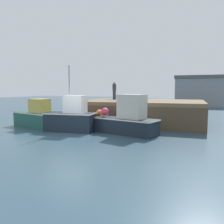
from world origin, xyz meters
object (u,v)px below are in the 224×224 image
object	(u,v)px
fishing_boat_near_left	(37,117)
fishing_boat_near_right	(71,118)
dockworker	(114,91)
fishing_boat_mid	(126,120)

from	to	relation	value
fishing_boat_near_left	fishing_boat_near_right	distance (m)	3.31
fishing_boat_near_left	dockworker	distance (m)	7.35
fishing_boat_near_right	dockworker	size ratio (longest dim) A/B	2.62
fishing_boat_mid	fishing_boat_near_left	bearing A→B (deg)	176.47
fishing_boat_near_right	fishing_boat_mid	bearing A→B (deg)	5.45
fishing_boat_near_right	fishing_boat_mid	world-z (taller)	fishing_boat_near_right
fishing_boat_mid	dockworker	bearing A→B (deg)	114.11
fishing_boat_near_left	dockworker	world-z (taller)	dockworker
dockworker	fishing_boat_near_right	bearing A→B (deg)	-96.39
fishing_boat_mid	dockworker	distance (m)	7.13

